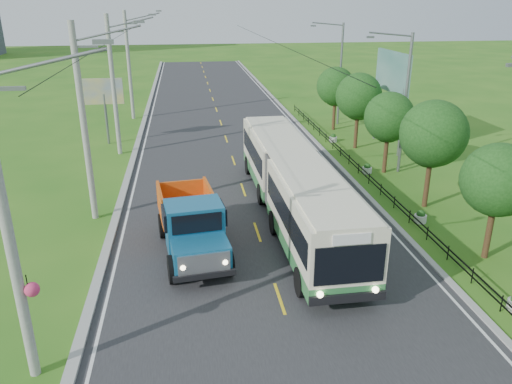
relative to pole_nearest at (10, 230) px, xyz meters
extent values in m
plane|color=#2A6618|center=(8.24, 3.00, -4.94)|extent=(240.00, 240.00, 0.00)
cube|color=#28282B|center=(8.24, 23.00, -4.93)|extent=(14.00, 120.00, 0.02)
cube|color=#9E9E99|center=(1.04, 23.00, -4.86)|extent=(0.40, 120.00, 0.15)
cube|color=#9E9E99|center=(15.39, 23.00, -4.89)|extent=(0.30, 120.00, 0.10)
cube|color=silver|center=(1.59, 23.00, -4.91)|extent=(0.12, 120.00, 0.00)
cube|color=silver|center=(14.89, 23.00, -4.91)|extent=(0.12, 120.00, 0.00)
cube|color=yellow|center=(8.24, 3.00, -4.91)|extent=(0.12, 2.20, 0.00)
cube|color=black|center=(16.24, 17.00, -4.64)|extent=(0.04, 40.00, 0.60)
cylinder|color=gray|center=(-0.06, 0.00, 0.06)|extent=(0.32, 0.32, 10.00)
cube|color=slate|center=(0.44, 0.00, 3.86)|extent=(1.20, 0.10, 0.10)
cube|color=slate|center=(3.04, 0.00, 4.96)|extent=(0.50, 0.18, 0.12)
sphere|color=#D83366|center=(0.29, 0.00, -1.94)|extent=(0.44, 0.44, 0.44)
cylinder|color=gray|center=(-0.06, 12.00, 0.06)|extent=(0.32, 0.32, 10.00)
cube|color=slate|center=(0.44, 12.00, 3.86)|extent=(1.20, 0.10, 0.10)
cube|color=slate|center=(3.04, 12.00, 4.96)|extent=(0.50, 0.18, 0.12)
cylinder|color=gray|center=(-0.06, 24.00, 0.06)|extent=(0.32, 0.32, 10.00)
cube|color=slate|center=(0.44, 24.00, 3.86)|extent=(1.20, 0.10, 0.10)
cube|color=slate|center=(3.04, 24.00, 4.96)|extent=(0.50, 0.18, 0.12)
cylinder|color=gray|center=(-0.06, 36.00, 0.06)|extent=(0.32, 0.32, 10.00)
cube|color=slate|center=(0.44, 36.00, 3.86)|extent=(1.20, 0.10, 0.10)
cube|color=slate|center=(3.04, 36.00, 4.96)|extent=(0.50, 0.18, 0.12)
cylinder|color=#382314|center=(18.04, 5.00, -3.45)|extent=(0.28, 0.28, 2.97)
sphere|color=#164012|center=(18.04, 5.00, -1.23)|extent=(3.18, 3.18, 3.18)
sphere|color=#164012|center=(18.24, 5.50, -1.86)|extent=(2.33, 2.33, 2.33)
cylinder|color=#382314|center=(18.04, 11.00, -3.26)|extent=(0.28, 0.28, 3.36)
sphere|color=#164012|center=(18.04, 11.00, -0.74)|extent=(3.60, 3.60, 3.60)
sphere|color=#164012|center=(18.24, 11.50, -1.46)|extent=(2.64, 2.64, 2.64)
cylinder|color=#382314|center=(18.04, 17.00, -3.42)|extent=(0.28, 0.28, 3.02)
sphere|color=#164012|center=(18.04, 17.00, -1.16)|extent=(3.24, 3.24, 3.24)
sphere|color=#164012|center=(18.24, 17.50, -1.80)|extent=(2.38, 2.38, 2.38)
cylinder|color=#382314|center=(18.04, 23.00, -3.31)|extent=(0.28, 0.28, 3.25)
sphere|color=#164012|center=(18.04, 23.00, -0.88)|extent=(3.48, 3.48, 3.48)
sphere|color=#164012|center=(18.24, 23.50, -1.57)|extent=(2.55, 2.55, 2.55)
cylinder|color=#382314|center=(18.04, 29.00, -3.40)|extent=(0.28, 0.28, 3.08)
sphere|color=#164012|center=(18.04, 29.00, -1.09)|extent=(3.30, 3.30, 3.30)
sphere|color=#164012|center=(18.24, 29.50, -1.75)|extent=(2.42, 2.42, 2.42)
cylinder|color=slate|center=(19.04, 17.00, -0.44)|extent=(0.20, 0.20, 9.00)
cylinder|color=slate|center=(17.64, 17.00, 3.96)|extent=(2.80, 0.10, 0.34)
cube|color=slate|center=(16.34, 17.00, 3.81)|extent=(0.45, 0.16, 0.12)
cylinder|color=slate|center=(19.04, 31.00, -0.44)|extent=(0.20, 0.20, 9.00)
cylinder|color=slate|center=(17.64, 31.00, 3.96)|extent=(2.80, 0.10, 0.34)
cube|color=slate|center=(16.34, 31.00, 3.81)|extent=(0.45, 0.16, 0.12)
cylinder|color=silver|center=(16.84, 9.00, -4.74)|extent=(0.64, 0.64, 0.40)
sphere|color=#164012|center=(16.84, 9.00, -4.49)|extent=(0.44, 0.44, 0.44)
cylinder|color=silver|center=(16.84, 17.00, -4.74)|extent=(0.64, 0.64, 0.40)
sphere|color=#164012|center=(16.84, 17.00, -4.49)|extent=(0.44, 0.44, 0.44)
cylinder|color=silver|center=(16.84, 25.00, -4.74)|extent=(0.64, 0.64, 0.40)
sphere|color=#164012|center=(16.84, 25.00, -4.49)|extent=(0.44, 0.44, 0.44)
cylinder|color=slate|center=(-1.26, 27.00, -2.94)|extent=(0.20, 0.20, 4.00)
cube|color=yellow|center=(-1.26, 27.00, -0.74)|extent=(3.00, 0.15, 2.00)
cylinder|color=slate|center=(20.54, 20.50, -2.44)|extent=(0.24, 0.24, 5.00)
cylinder|color=slate|center=(20.54, 25.50, -2.44)|extent=(0.24, 0.24, 5.00)
cube|color=#144C47|center=(20.54, 23.00, 0.86)|extent=(0.20, 6.00, 3.00)
cube|color=#2E753B|center=(10.39, 5.85, -4.02)|extent=(2.97, 8.65, 0.63)
cube|color=beige|center=(10.39, 5.85, -2.60)|extent=(2.97, 8.65, 2.22)
cube|color=black|center=(10.39, 5.85, -2.59)|extent=(3.01, 7.96, 1.09)
cube|color=#2E753B|center=(10.29, 15.33, -4.02)|extent=(2.96, 8.08, 0.63)
cube|color=beige|center=(10.29, 15.33, -2.60)|extent=(2.96, 8.08, 2.22)
cube|color=black|center=(10.29, 15.33, -2.59)|extent=(3.00, 7.39, 1.09)
cube|color=#4C4C4C|center=(10.34, 10.74, -2.91)|extent=(2.71, 1.18, 2.74)
cube|color=black|center=(10.44, 1.52, -2.79)|extent=(2.59, 0.10, 1.49)
cylinder|color=black|center=(9.12, 3.14, -4.34)|extent=(0.38, 1.20, 1.20)
cylinder|color=black|center=(11.72, 3.17, -4.34)|extent=(0.38, 1.20, 1.20)
cylinder|color=black|center=(9.06, 8.77, -4.34)|extent=(0.38, 1.20, 1.20)
cylinder|color=black|center=(11.66, 8.80, -4.34)|extent=(0.38, 1.20, 1.20)
cylinder|color=black|center=(9.02, 12.67, -4.34)|extent=(0.38, 1.20, 1.20)
cylinder|color=black|center=(11.61, 12.70, -4.34)|extent=(0.38, 1.20, 1.20)
cylinder|color=black|center=(8.96, 17.96, -4.34)|extent=(0.38, 1.20, 1.20)
cylinder|color=black|center=(11.55, 17.99, -4.34)|extent=(0.38, 1.20, 1.20)
cube|color=#165B84|center=(5.30, 4.76, -3.74)|extent=(2.45, 1.79, 1.09)
cube|color=#165B84|center=(5.11, 6.38, -3.20)|extent=(2.59, 2.02, 2.18)
cube|color=black|center=(5.11, 6.38, -2.65)|extent=(2.79, 1.72, 0.76)
cube|color=black|center=(5.00, 7.24, -4.23)|extent=(1.87, 6.61, 0.27)
cube|color=#D15513|center=(4.78, 9.08, -3.14)|extent=(2.88, 3.54, 1.41)
cylinder|color=black|center=(4.14, 4.83, -4.34)|extent=(0.52, 1.23, 1.20)
cylinder|color=black|center=(6.41, 5.11, -4.34)|extent=(0.52, 1.23, 1.20)
cylinder|color=black|center=(3.62, 9.16, -4.34)|extent=(0.52, 1.23, 1.20)
cylinder|color=black|center=(5.89, 9.43, -4.34)|extent=(0.52, 1.23, 1.20)
camera|label=1|loc=(4.97, -13.30, 5.94)|focal=35.00mm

